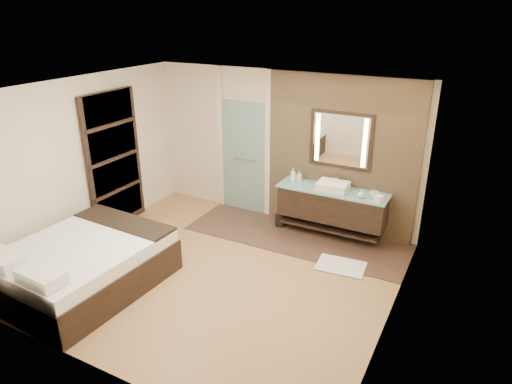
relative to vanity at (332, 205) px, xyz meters
The scene contains 15 objects.
floor 2.29m from the vanity, 119.83° to the right, with size 5.00×5.00×0.00m, color #9E7142.
tile_strip 0.83m from the vanity, 147.54° to the right, with size 3.80×1.30×0.01m, color #3B2A20.
stone_wall 0.82m from the vanity, 90.00° to the left, with size 2.60×0.08×2.70m, color #9D7F59.
vanity is the anchor object (origin of this frame).
mirror_unit 1.10m from the vanity, 90.00° to the left, with size 1.06×0.04×0.96m.
frosted_door 1.95m from the vanity, behind, with size 1.10×0.12×2.70m.
shoji_partition 3.82m from the vanity, 159.50° to the right, with size 0.06×1.20×2.40m.
bed 4.00m from the vanity, 129.67° to the right, with size 1.82×2.23×0.83m.
bath_mat 1.17m from the vanity, 61.44° to the right, with size 0.72×0.50×0.02m, color white.
waste_bin 1.03m from the vanity, behind, with size 0.19×0.19×0.24m, color black.
tissue_box 0.88m from the vanity, 11.73° to the right, with size 0.12×0.12×0.10m, color white.
soap_bottle_a 0.84m from the vanity, behind, with size 0.09×0.09×0.24m, color white.
soap_bottle_b 0.75m from the vanity, behind, with size 0.08×0.08×0.18m, color #B2B2B2.
soap_bottle_c 0.64m from the vanity, 16.15° to the right, with size 0.11×0.11×0.14m, color silver.
cup 0.77m from the vanity, ahead, with size 0.13×0.13×0.11m, color silver.
Camera 1 is at (3.24, -4.89, 3.69)m, focal length 32.00 mm.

